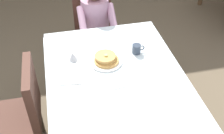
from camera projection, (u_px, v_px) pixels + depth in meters
ground_plane at (116, 132)px, 2.69m from camera, size 14.00×14.00×0.00m
dining_table_main at (116, 84)px, 2.27m from camera, size 1.12×1.52×0.74m
chair_diner at (94, 24)px, 3.23m from camera, size 0.44×0.45×0.93m
diner_person at (96, 21)px, 3.02m from camera, size 0.40×0.43×1.12m
chair_left_side at (23, 109)px, 2.22m from camera, size 0.45×0.44×0.93m
plate_breakfast at (106, 61)px, 2.34m from camera, size 0.28×0.28×0.02m
breakfast_stack at (106, 58)px, 2.32m from camera, size 0.21×0.21×0.06m
cup_coffee at (137, 49)px, 2.42m from camera, size 0.11×0.08×0.08m
syrup_pitcher at (73, 56)px, 2.35m from camera, size 0.08×0.08×0.07m
fork_left_of_plate at (84, 66)px, 2.30m from camera, size 0.03×0.18×0.00m
knife_right_of_plate at (128, 60)px, 2.36m from camera, size 0.02×0.20×0.00m
spoon_near_edge at (119, 88)px, 2.10m from camera, size 0.15×0.03×0.00m
napkin_folded at (71, 79)px, 2.17m from camera, size 0.19×0.15×0.01m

